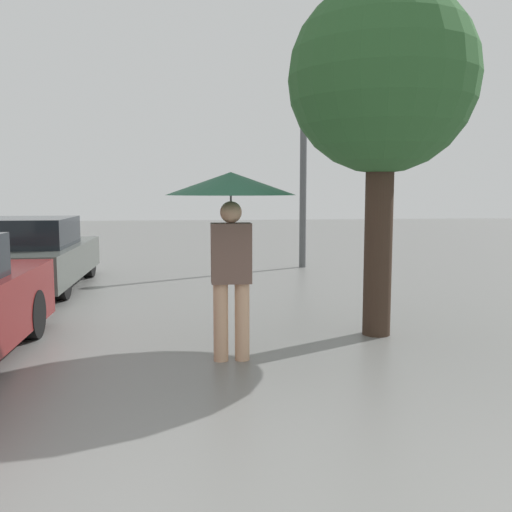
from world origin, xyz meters
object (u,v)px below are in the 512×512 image
object	(u,v)px
pedestrian	(231,203)
tree	(382,82)
street_lamp	(303,153)
parked_car_farthest	(26,255)

from	to	relation	value
pedestrian	tree	size ratio (longest dim) A/B	0.47
pedestrian	street_lamp	distance (m)	7.16
tree	street_lamp	distance (m)	5.98
pedestrian	tree	bearing A→B (deg)	25.18
parked_car_farthest	tree	size ratio (longest dim) A/B	0.94
street_lamp	pedestrian	bearing A→B (deg)	-106.88
parked_car_farthest	street_lamp	xyz separation A→B (m)	(5.31, 2.18, 1.93)
parked_car_farthest	tree	xyz separation A→B (m)	(5.02, -3.78, 2.34)
pedestrian	parked_car_farthest	distance (m)	5.73
tree	street_lamp	xyz separation A→B (m)	(0.28, 5.96, -0.41)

